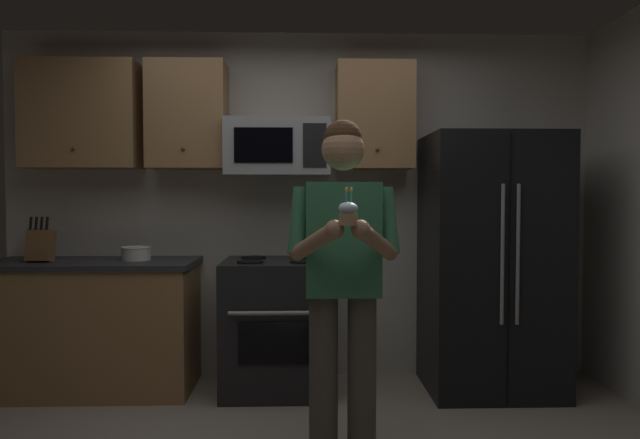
# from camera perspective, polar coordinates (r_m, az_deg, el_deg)

# --- Properties ---
(wall_back) EXTENTS (4.40, 0.10, 2.60)m
(wall_back) POSITION_cam_1_polar(r_m,az_deg,el_deg) (4.39, -2.09, 1.41)
(wall_back) COLOR beige
(wall_back) RESTS_ON ground
(oven_range) EXTENTS (0.76, 0.70, 0.93)m
(oven_range) POSITION_cam_1_polar(r_m,az_deg,el_deg) (4.10, -4.25, -10.48)
(oven_range) COLOR black
(oven_range) RESTS_ON ground
(microwave) EXTENTS (0.74, 0.41, 0.40)m
(microwave) POSITION_cam_1_polar(r_m,az_deg,el_deg) (4.13, -4.22, 7.18)
(microwave) COLOR #9EA0A5
(refrigerator) EXTENTS (0.90, 0.75, 1.80)m
(refrigerator) POSITION_cam_1_polar(r_m,az_deg,el_deg) (4.20, 16.69, -4.20)
(refrigerator) COLOR black
(refrigerator) RESTS_ON ground
(cabinet_row_upper) EXTENTS (2.78, 0.36, 0.76)m
(cabinet_row_upper) POSITION_cam_1_polar(r_m,az_deg,el_deg) (4.28, -12.04, 10.07)
(cabinet_row_upper) COLOR #9E7247
(counter_left) EXTENTS (1.44, 0.66, 0.92)m
(counter_left) POSITION_cam_1_polar(r_m,az_deg,el_deg) (4.38, -21.76, -9.82)
(counter_left) COLOR #9E7247
(counter_left) RESTS_ON ground
(knife_block) EXTENTS (0.16, 0.15, 0.32)m
(knife_block) POSITION_cam_1_polar(r_m,az_deg,el_deg) (4.37, -26.14, -2.31)
(knife_block) COLOR brown
(knife_block) RESTS_ON counter_left
(bowl_large_white) EXTENTS (0.21, 0.21, 0.10)m
(bowl_large_white) POSITION_cam_1_polar(r_m,az_deg,el_deg) (4.23, -17.90, -3.20)
(bowl_large_white) COLOR white
(bowl_large_white) RESTS_ON counter_left
(person) EXTENTS (0.60, 0.48, 1.76)m
(person) POSITION_cam_1_polar(r_m,az_deg,el_deg) (2.94, 2.31, -4.98)
(person) COLOR #4C4742
(person) RESTS_ON ground
(cupcake) EXTENTS (0.09, 0.09, 0.17)m
(cupcake) POSITION_cam_1_polar(r_m,az_deg,el_deg) (2.59, 2.82, 0.66)
(cupcake) COLOR #A87F56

